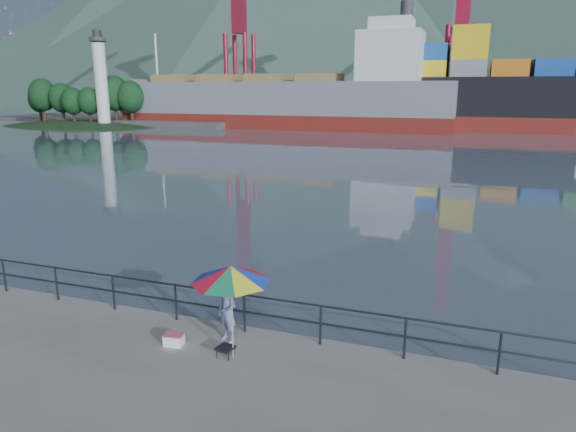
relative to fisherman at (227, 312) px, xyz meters
The scene contains 11 objects.
harbor_water 128.92m from the fisherman, 91.25° to the left, with size 500.00×280.00×0.00m, color slate.
far_dock 92.17m from the fisherman, 85.53° to the left, with size 200.00×40.00×0.40m, color #514F4C.
guardrail 2.89m from the fisherman, 168.24° to the left, with size 22.00×0.06×1.03m.
mountains 212.61m from the fisherman, 80.12° to the left, with size 600.00×332.80×80.00m.
lighthouse_islet 83.94m from the fisherman, 133.51° to the left, with size 48.00×26.40×19.20m.
fisherman is the anchor object (origin of this frame).
beach_umbrella 1.51m from the fisherman, 55.76° to the right, with size 2.21×2.21×2.22m.
folding_stool 1.00m from the fisherman, 68.46° to the right, with size 0.44×0.44×0.25m.
cooler_bag 1.45m from the fisherman, 150.33° to the right, with size 0.45×0.30×0.26m, color white.
fishing_rod 1.19m from the fisherman, 104.73° to the left, with size 0.02×0.02×1.85m, color black.
bulk_carrier 72.03m from the fisherman, 107.99° to the left, with size 53.90×9.33×14.50m.
Camera 1 is at (8.07, -9.22, 6.04)m, focal length 32.00 mm.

